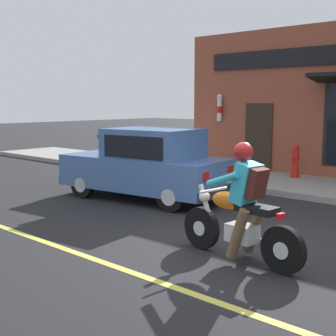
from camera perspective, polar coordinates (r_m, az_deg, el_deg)
ground_plane at (r=7.16m, az=8.25°, el=-9.40°), size 80.00×80.00×0.00m
sidewalk_curb at (r=12.87m, az=9.69°, el=-1.31°), size 2.60×22.00×0.14m
lane_stripe at (r=8.10m, az=-17.53°, el=-7.60°), size 0.12×19.80×0.01m
motorcycle_with_rider at (r=6.37m, az=8.88°, el=-5.30°), size 0.60×2.02×1.62m
car_hatchback at (r=10.31m, az=-2.58°, el=0.40°), size 2.10×3.95×1.57m
fire_hydrant at (r=12.87m, az=15.26°, el=0.78°), size 0.36×0.24×0.88m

